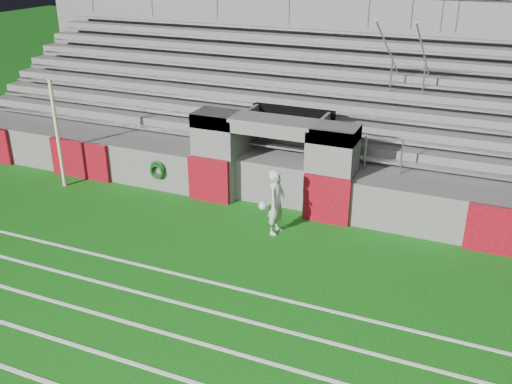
% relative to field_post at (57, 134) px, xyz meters
% --- Properties ---
extents(ground, '(90.00, 90.00, 0.00)m').
position_rel_field_post_xyz_m(ground, '(6.57, -2.18, -1.70)').
color(ground, '#0E550E').
rests_on(ground, ground).
extents(field_post, '(0.11, 0.11, 3.41)m').
position_rel_field_post_xyz_m(field_post, '(0.00, 0.00, 0.00)').
color(field_post, beige).
rests_on(field_post, ground).
extents(stadium_structure, '(26.00, 8.48, 5.42)m').
position_rel_field_post_xyz_m(stadium_structure, '(6.57, 5.79, -0.21)').
color(stadium_structure, '#575452').
rests_on(stadium_structure, ground).
extents(goalkeeper_with_ball, '(0.59, 0.76, 1.77)m').
position_rel_field_post_xyz_m(goalkeeper_with_ball, '(7.31, -0.32, -0.82)').
color(goalkeeper_with_ball, '#B7BEC2').
rests_on(goalkeeper_with_ball, ground).
extents(hose_coil, '(0.52, 0.15, 0.57)m').
position_rel_field_post_xyz_m(hose_coil, '(3.01, 0.75, -0.99)').
color(hose_coil, '#0C3D10').
rests_on(hose_coil, ground).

